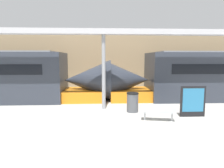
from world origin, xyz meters
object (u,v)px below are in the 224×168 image
at_px(poster_board, 193,101).
at_px(trash_bin, 133,102).
at_px(bench_near, 159,110).
at_px(support_column_near, 104,72).

bearing_deg(poster_board, trash_bin, 159.51).
relative_size(bench_near, trash_bin, 1.52).
xyz_separation_m(bench_near, poster_board, (1.79, 0.62, 0.25)).
height_order(poster_board, support_column_near, support_column_near).
bearing_deg(trash_bin, bench_near, -61.30).
xyz_separation_m(trash_bin, support_column_near, (-1.46, 0.75, 1.48)).
distance_m(bench_near, trash_bin, 1.85).
bearing_deg(support_column_near, bench_near, -45.31).
relative_size(poster_board, support_column_near, 0.36).
height_order(trash_bin, support_column_near, support_column_near).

